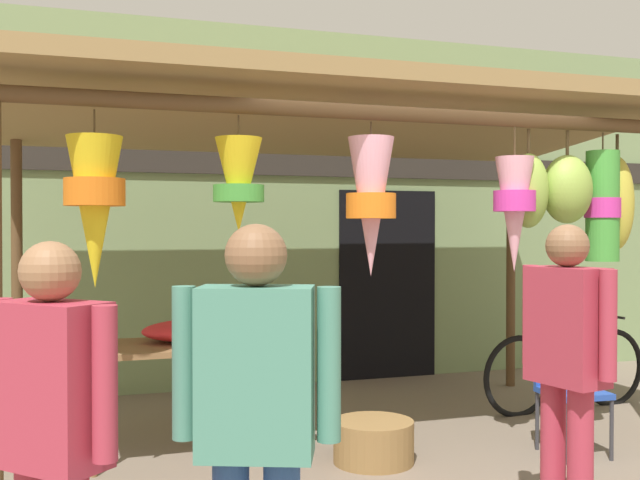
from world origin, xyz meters
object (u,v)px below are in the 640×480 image
Objects in this scene: display_table at (191,353)px; folding_chair at (568,382)px; vendor_in_orange at (256,413)px; customer_foreground at (567,354)px; flower_heap_on_table at (202,330)px; shopper_by_bananas at (51,426)px; parked_bicycle at (566,370)px; wicker_basket_by_table at (374,442)px.

display_table is 1.74× the size of folding_chair.
customer_foreground is (1.80, 0.70, 0.00)m from vendor_in_orange.
flower_heap_on_table is 2.85m from shopper_by_bananas.
customer_foreground reaches higher than folding_chair.
vendor_in_orange is 1.04× the size of shopper_by_bananas.
flower_heap_on_table is 0.47× the size of parked_bicycle.
vendor_in_orange is 1.94m from customer_foreground.
parked_bicycle is at bearing 2.95° from flower_heap_on_table.
display_table is 2.66m from customer_foreground.
wicker_basket_by_table is 1.75m from customer_foreground.
vendor_in_orange is at bearing -121.72° from wicker_basket_by_table.
folding_chair is 3.89m from shopper_by_bananas.
parked_bicycle is at bearing 33.91° from shopper_by_bananas.
wicker_basket_by_table is (1.06, -0.70, -0.72)m from flower_heap_on_table.
shopper_by_bananas is (-3.44, -1.77, 0.41)m from folding_chair.
vendor_in_orange reaches higher than folding_chair.
customer_foreground is at bearing -126.77° from folding_chair.
parked_bicycle is at bearing 21.50° from wicker_basket_by_table.
flower_heap_on_table is at bearing 69.93° from shopper_by_bananas.
shopper_by_bananas reaches higher than wicker_basket_by_table.
display_table is 0.19m from flower_heap_on_table.
customer_foreground reaches higher than shopper_by_bananas.
folding_chair is 1.34m from parked_bicycle.
customer_foreground is (-0.96, -1.28, 0.45)m from folding_chair.
folding_chair reaches higher than wicker_basket_by_table.
folding_chair is 0.48× the size of parked_bicycle.
shopper_by_bananas reaches higher than folding_chair.
customer_foreground reaches higher than wicker_basket_by_table.
vendor_in_orange reaches higher than display_table.
flower_heap_on_table reaches higher than folding_chair.
customer_foreground reaches higher than parked_bicycle.
vendor_in_orange is 0.71m from shopper_by_bananas.
parked_bicycle is at bearing 40.72° from vendor_in_orange.
flower_heap_on_table is 2.66m from customer_foreground.
vendor_in_orange is at bearing -144.38° from folding_chair.
flower_heap_on_table is at bearing 84.14° from vendor_in_orange.
display_table is at bearing -141.98° from flower_heap_on_table.
display_table is 1.42m from wicker_basket_by_table.
customer_foreground is at bearing -55.38° from flower_heap_on_table.
folding_chair is (2.55, -0.84, -0.20)m from display_table.
flower_heap_on_table is 0.97× the size of folding_chair.
shopper_by_bananas is (-2.03, -1.98, 0.77)m from wicker_basket_by_table.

